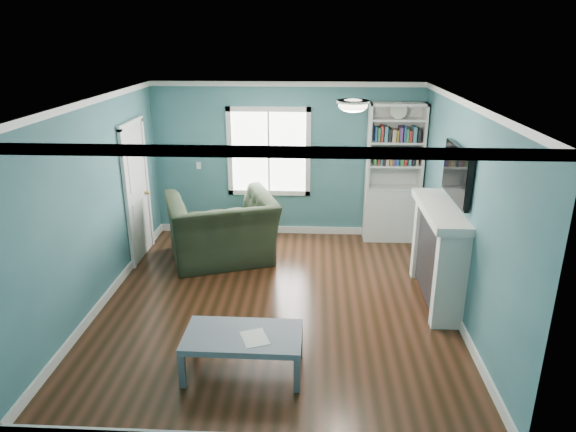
{
  "coord_description": "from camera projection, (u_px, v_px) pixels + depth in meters",
  "views": [
    {
      "loc": [
        0.46,
        -5.93,
        3.33
      ],
      "look_at": [
        0.13,
        0.4,
        1.06
      ],
      "focal_mm": 32.0,
      "sensor_mm": 36.0,
      "label": 1
    }
  ],
  "objects": [
    {
      "name": "floor",
      "position": [
        276.0,
        302.0,
        6.72
      ],
      "size": [
        5.0,
        5.0,
        0.0
      ],
      "primitive_type": "plane",
      "color": "black",
      "rests_on": "ground"
    },
    {
      "name": "ceiling_fixture",
      "position": [
        353.0,
        105.0,
        5.91
      ],
      "size": [
        0.38,
        0.38,
        0.15
      ],
      "color": "white",
      "rests_on": "room_walls"
    },
    {
      "name": "trim",
      "position": [
        276.0,
        213.0,
        6.31
      ],
      "size": [
        4.5,
        5.0,
        2.6
      ],
      "color": "white",
      "rests_on": "ground"
    },
    {
      "name": "door",
      "position": [
        137.0,
        190.0,
        7.79
      ],
      "size": [
        0.12,
        0.98,
        2.17
      ],
      "color": "silver",
      "rests_on": "ground"
    },
    {
      "name": "tv",
      "position": [
        457.0,
        173.0,
        6.22
      ],
      "size": [
        0.06,
        1.1,
        0.65
      ],
      "primitive_type": "cube",
      "color": "black",
      "rests_on": "fireplace"
    },
    {
      "name": "coffee_table",
      "position": [
        243.0,
        339.0,
        5.24
      ],
      "size": [
        1.21,
        0.67,
        0.44
      ],
      "rotation": [
        0.0,
        0.0,
        -0.01
      ],
      "color": "#505660",
      "rests_on": "ground"
    },
    {
      "name": "light_switch",
      "position": [
        199.0,
        166.0,
        8.73
      ],
      "size": [
        0.08,
        0.01,
        0.12
      ],
      "primitive_type": "cube",
      "color": "white",
      "rests_on": "room_walls"
    },
    {
      "name": "paper_sheet",
      "position": [
        255.0,
        338.0,
        5.15
      ],
      "size": [
        0.34,
        0.38,
        0.0
      ],
      "primitive_type": "cube",
      "rotation": [
        0.0,
        0.0,
        0.38
      ],
      "color": "white",
      "rests_on": "coffee_table"
    },
    {
      "name": "room_walls",
      "position": [
        275.0,
        187.0,
        6.19
      ],
      "size": [
        5.0,
        5.0,
        5.0
      ],
      "color": "#33606C",
      "rests_on": "ground"
    },
    {
      "name": "recliner",
      "position": [
        221.0,
        218.0,
        7.78
      ],
      "size": [
        1.81,
        1.48,
        1.36
      ],
      "primitive_type": "imported",
      "rotation": [
        0.0,
        0.0,
        -2.79
      ],
      "color": "#222E1C",
      "rests_on": "ground"
    },
    {
      "name": "bookshelf",
      "position": [
        393.0,
        187.0,
        8.49
      ],
      "size": [
        0.9,
        0.35,
        2.31
      ],
      "color": "silver",
      "rests_on": "ground"
    },
    {
      "name": "fireplace",
      "position": [
        438.0,
        255.0,
        6.59
      ],
      "size": [
        0.44,
        1.58,
        1.3
      ],
      "color": "black",
      "rests_on": "ground"
    },
    {
      "name": "window",
      "position": [
        269.0,
        152.0,
        8.59
      ],
      "size": [
        1.4,
        0.06,
        1.5
      ],
      "color": "white",
      "rests_on": "room_walls"
    }
  ]
}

